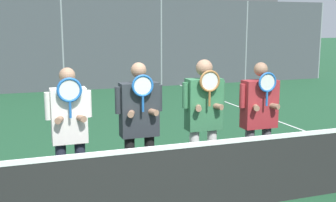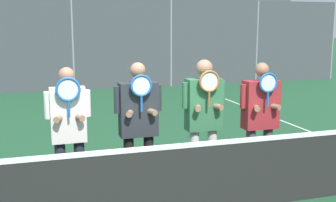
{
  "view_description": "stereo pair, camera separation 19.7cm",
  "coord_description": "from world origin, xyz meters",
  "views": [
    {
      "loc": [
        -1.39,
        -4.38,
        2.25
      ],
      "look_at": [
        0.44,
        0.84,
        1.26
      ],
      "focal_mm": 45.0,
      "sensor_mm": 36.0,
      "label": 1
    },
    {
      "loc": [
        -1.21,
        -4.44,
        2.25
      ],
      "look_at": [
        0.44,
        0.84,
        1.26
      ],
      "focal_mm": 45.0,
      "sensor_mm": 36.0,
      "label": 2
    }
  ],
  "objects": [
    {
      "name": "hill_distant",
      "position": [
        0.0,
        61.59,
        0.0
      ],
      "size": [
        93.43,
        51.91,
        18.17
      ],
      "color": "slate",
      "rests_on": "ground_plane"
    },
    {
      "name": "clubhouse_building",
      "position": [
        1.03,
        19.08,
        1.86
      ],
      "size": [
        22.66,
        5.5,
        3.68
      ],
      "color": "beige",
      "rests_on": "ground_plane"
    },
    {
      "name": "fence_back",
      "position": [
        0.0,
        10.55,
        1.6
      ],
      "size": [
        21.51,
        0.06,
        3.2
      ],
      "color": "gray",
      "rests_on": "ground_plane"
    },
    {
      "name": "tennis_net",
      "position": [
        0.0,
        0.0,
        0.47
      ],
      "size": [
        11.63,
        0.09,
        1.01
      ],
      "color": "gray",
      "rests_on": "ground_plane"
    },
    {
      "name": "court_line_right_sideline",
      "position": [
        4.33,
        3.0,
        0.0
      ],
      "size": [
        0.05,
        16.0,
        0.01
      ],
      "primitive_type": "cube",
      "color": "white",
      "rests_on": "ground_plane"
    },
    {
      "name": "player_leftmost",
      "position": [
        -0.88,
        0.7,
        1.03
      ],
      "size": [
        0.56,
        0.34,
        1.76
      ],
      "color": "#232838",
      "rests_on": "ground_plane"
    },
    {
      "name": "player_center_left",
      "position": [
        -0.02,
        0.64,
        1.06
      ],
      "size": [
        0.61,
        0.34,
        1.8
      ],
      "color": "black",
      "rests_on": "ground_plane"
    },
    {
      "name": "player_center_right",
      "position": [
        0.89,
        0.67,
        1.09
      ],
      "size": [
        0.61,
        0.34,
        1.82
      ],
      "color": "white",
      "rests_on": "ground_plane"
    },
    {
      "name": "player_rightmost",
      "position": [
        1.71,
        0.61,
        1.04
      ],
      "size": [
        0.62,
        0.34,
        1.76
      ],
      "color": "#56565B",
      "rests_on": "ground_plane"
    },
    {
      "name": "car_left_of_center",
      "position": [
        -0.8,
        13.5,
        0.91
      ],
      "size": [
        4.37,
        1.93,
        1.79
      ],
      "color": "#285638",
      "rests_on": "ground_plane"
    },
    {
      "name": "car_center",
      "position": [
        4.15,
        13.38,
        0.87
      ],
      "size": [
        4.31,
        2.05,
        1.7
      ],
      "color": "navy",
      "rests_on": "ground_plane"
    },
    {
      "name": "car_right_of_center",
      "position": [
        9.03,
        13.49,
        0.96
      ],
      "size": [
        4.21,
        2.01,
        1.9
      ],
      "color": "maroon",
      "rests_on": "ground_plane"
    }
  ]
}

